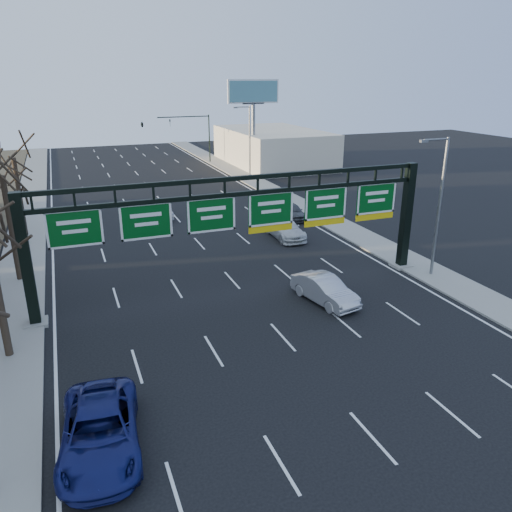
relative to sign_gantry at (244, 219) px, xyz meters
name	(u,v)px	position (x,y,z in m)	size (l,w,h in m)	color
ground	(300,356)	(-0.16, -8.00, -4.63)	(160.00, 160.00, 0.00)	black
sidewalk_left	(24,255)	(-12.96, 12.00, -4.57)	(3.00, 120.00, 0.12)	gray
sidewalk_right	(329,220)	(12.64, 12.00, -4.57)	(3.00, 120.00, 0.12)	gray
lane_markings	(193,236)	(-0.16, 12.00, -4.62)	(21.60, 120.00, 0.01)	white
sign_gantry	(244,219)	(0.00, 0.00, 0.00)	(24.60, 1.20, 7.20)	black
building_right_distant	(273,147)	(19.84, 42.00, -2.13)	(12.00, 20.00, 5.00)	beige
tree_far	(11,144)	(-12.96, 17.00, 2.86)	(3.60, 3.60, 8.86)	black
streetlight_near	(439,201)	(12.31, -2.00, 0.45)	(2.15, 0.22, 9.00)	slate
streetlight_far	(249,139)	(12.31, 32.00, 0.45)	(2.15, 0.22, 9.00)	slate
billboard_right	(253,103)	(14.84, 36.98, 4.43)	(7.00, 0.50, 12.00)	slate
traffic_signal_mast	(168,127)	(5.53, 47.00, 0.87)	(10.16, 0.54, 7.00)	black
car_blue_suv	(100,431)	(-9.48, -11.07, -3.82)	(2.68, 5.82, 1.62)	navy
car_silver_sedan	(325,290)	(3.83, -3.06, -3.86)	(1.62, 4.65, 1.53)	#B9B9BE
car_white_wagon	(285,228)	(6.80, 9.07, -3.87)	(2.11, 5.20, 1.51)	silver
car_grey_far	(292,211)	(9.69, 13.89, -3.91)	(1.70, 4.23, 1.44)	#404245
car_silver_distant	(157,210)	(-1.75, 18.79, -3.89)	(1.56, 4.48, 1.48)	#B8B8BD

